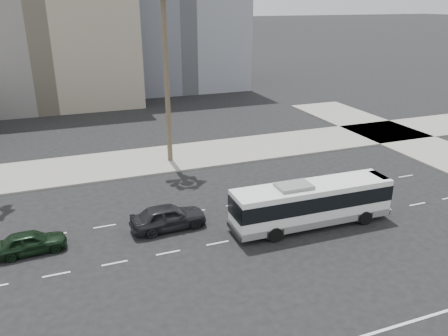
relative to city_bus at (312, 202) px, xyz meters
name	(u,v)px	position (x,y,z in m)	size (l,w,h in m)	color
ground	(263,234)	(-3.35, -0.08, -1.57)	(700.00, 700.00, 0.00)	black
sidewalk_north	(191,155)	(-3.35, 15.42, -1.50)	(120.00, 7.00, 0.15)	gray
midrise_beige_west	(40,35)	(-15.35, 44.92, 7.43)	(24.00, 18.00, 18.00)	gray
midrise_gray_center	(170,3)	(4.65, 51.92, 11.43)	(20.00, 20.00, 26.00)	slate
city_bus	(312,202)	(0.00, 0.00, 0.00)	(10.46, 2.56, 2.99)	white
car_a	(168,217)	(-8.59, 2.76, -0.77)	(4.72, 1.90, 1.61)	black
car_b	(30,242)	(-16.59, 2.76, -0.91)	(3.88, 1.56, 1.32)	black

